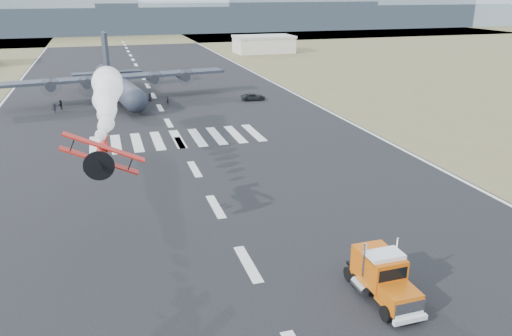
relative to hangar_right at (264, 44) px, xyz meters
name	(u,v)px	position (x,y,z in m)	size (l,w,h in m)	color
scrub_far	(120,37)	(-46.00, 80.00, -3.01)	(500.00, 80.00, 0.00)	olive
runway_markings	(169,123)	(-46.00, -90.00, -3.00)	(60.00, 260.00, 0.01)	silver
ridge_seg_d	(116,19)	(-46.00, 110.00, 3.49)	(150.00, 50.00, 13.00)	slate
ridge_seg_e	(236,15)	(19.00, 110.00, 4.49)	(150.00, 50.00, 15.00)	slate
ridge_seg_f	(341,12)	(84.00, 110.00, 5.49)	(150.00, 50.00, 17.00)	slate
ridge_seg_g	(434,14)	(149.00, 110.00, 3.49)	(150.00, 50.00, 13.00)	slate
hangar_right	(264,44)	(0.00, 0.00, 0.00)	(20.50, 12.50, 5.90)	beige
semi_truck	(382,275)	(-38.00, -145.29, -1.21)	(2.84, 8.16, 3.66)	black
aerobatic_biplane	(101,155)	(-56.66, -130.62, 5.11)	(6.41, 6.19, 4.17)	red
smoke_trail	(107,90)	(-55.54, -102.20, 5.36)	(4.35, 34.64, 4.35)	white
transport_aircraft	(118,83)	(-53.04, -67.50, 0.22)	(43.38, 35.58, 12.52)	#1F272E
support_vehicle	(253,97)	(-27.00, -76.53, -2.33)	(2.26, 4.90, 1.36)	black
crew_a	(168,101)	(-44.17, -75.60, -2.21)	(0.58, 0.48, 1.60)	black
crew_b	(111,103)	(-54.89, -75.03, -2.08)	(0.90, 0.56, 1.86)	black
crew_c	(55,108)	(-64.79, -76.85, -2.11)	(1.16, 0.54, 1.79)	black
crew_d	(138,101)	(-49.75, -74.23, -2.20)	(0.95, 0.48, 1.62)	black
crew_e	(150,97)	(-47.17, -71.28, -2.16)	(0.83, 0.51, 1.70)	black
crew_f	(61,105)	(-63.91, -73.88, -2.11)	(1.68, 0.54, 1.81)	black
crew_g	(133,103)	(-50.93, -76.53, -2.07)	(0.68, 0.56, 1.88)	black
crew_h	(135,101)	(-50.25, -74.36, -2.22)	(0.77, 0.47, 1.58)	black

